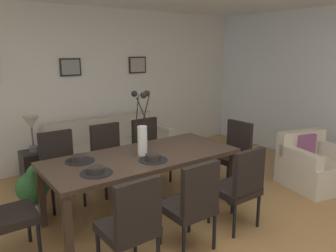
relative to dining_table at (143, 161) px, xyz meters
name	(u,v)px	position (x,y,z in m)	size (l,w,h in m)	color
back_wall_panel	(61,89)	(-0.15, 2.25, 0.63)	(9.00, 0.10, 2.60)	silver
dining_table	(143,161)	(0.00, 0.00, 0.00)	(2.20, 0.96, 0.74)	#3D2D23
dining_chair_near_left	(132,223)	(-0.65, -0.89, -0.16)	(0.45, 0.45, 0.92)	black
dining_chair_near_right	(60,165)	(-0.68, 0.87, -0.16)	(0.44, 0.44, 0.92)	black
dining_chair_far_left	(192,202)	(0.00, -0.89, -0.16)	(0.44, 0.44, 0.92)	black
dining_chair_far_right	(109,154)	(0.01, 0.90, -0.16)	(0.44, 0.44, 0.92)	black
dining_chair_mid_left	(240,184)	(0.69, -0.86, -0.16)	(0.44, 0.44, 0.92)	black
dining_chair_mid_right	(149,147)	(0.64, 0.88, -0.16)	(0.46, 0.46, 0.92)	black
dining_chair_head_east	(234,151)	(1.52, 0.02, -0.16)	(0.46, 0.46, 0.92)	black
centerpiece_vase	(142,131)	(0.00, 0.00, 0.35)	(0.21, 0.23, 0.73)	white
placemat_near_left	(96,173)	(-0.66, -0.22, 0.07)	(0.32, 0.32, 0.01)	black
bowl_near_left	(96,169)	(-0.66, -0.22, 0.11)	(0.17, 0.17, 0.07)	#2D2826
placemat_near_right	(80,161)	(-0.66, 0.22, 0.07)	(0.32, 0.32, 0.01)	black
bowl_near_right	(80,158)	(-0.66, 0.22, 0.11)	(0.17, 0.17, 0.07)	#2D2826
placemat_far_left	(153,160)	(0.00, -0.22, 0.07)	(0.32, 0.32, 0.01)	black
bowl_far_left	(153,157)	(0.00, -0.22, 0.11)	(0.17, 0.17, 0.07)	#2D2826
sofa	(110,151)	(0.40, 1.70, -0.39)	(1.92, 0.84, 0.80)	#B2A899
side_table	(36,169)	(-0.81, 1.60, -0.41)	(0.36, 0.36, 0.52)	black
table_lamp	(31,126)	(-0.81, 1.60, 0.22)	(0.22, 0.22, 0.51)	#4C4C51
armchair	(314,166)	(2.44, -0.68, -0.39)	(0.96, 0.96, 0.75)	beige
framed_picture_center	(70,67)	(0.00, 2.18, 0.97)	(0.34, 0.03, 0.28)	black
framed_picture_right	(138,65)	(1.24, 2.18, 0.97)	(0.35, 0.03, 0.30)	black
potted_plant	(33,190)	(-1.07, 0.62, -0.30)	(0.36, 0.36, 0.67)	silver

